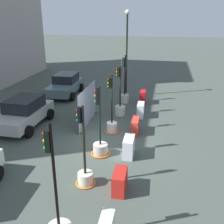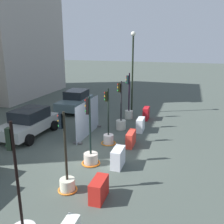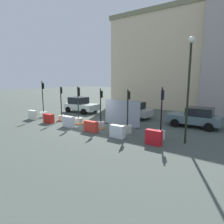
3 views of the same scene
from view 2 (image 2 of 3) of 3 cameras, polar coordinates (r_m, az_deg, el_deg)
name	(u,v)px [view 2 (image 2 of 3)]	position (r m, az deg, el deg)	size (l,w,h in m)	color
ground_plane	(99,152)	(13.26, -3.04, -9.08)	(120.00, 120.00, 0.00)	#454E47
traffic_light_1	(67,179)	(10.04, -10.27, -14.78)	(0.76, 0.76, 3.19)	beige
traffic_light_2	(91,155)	(11.89, -4.91, -9.68)	(0.88, 0.88, 3.27)	#BAAD9F
traffic_light_3	(108,135)	(14.07, -0.85, -5.27)	(0.83, 0.83, 3.18)	silver
traffic_light_4	(121,120)	(16.31, 2.04, -1.90)	(0.64, 0.64, 3.19)	beige
traffic_light_5	(129,110)	(18.65, 3.83, 0.44)	(0.59, 0.59, 3.41)	beige
construction_barrier_1	(99,189)	(9.50, -3.02, -17.25)	(1.02, 0.48, 0.80)	red
construction_barrier_2	(118,158)	(11.64, 1.38, -10.38)	(1.04, 0.48, 0.88)	silver
construction_barrier_3	(131,139)	(13.88, 4.33, -6.12)	(1.17, 0.38, 0.81)	red
construction_barrier_4	(140,125)	(16.11, 6.53, -2.93)	(1.03, 0.43, 0.85)	silver
construction_barrier_5	(146,113)	(18.55, 7.79, -0.34)	(0.98, 0.40, 0.92)	red
car_silver_hatchback	(29,122)	(16.06, -18.45, -2.25)	(4.21, 2.29, 1.63)	#AEB2AE
car_grey_saloon	(75,100)	(21.10, -8.39, 2.62)	(4.14, 2.30, 1.63)	slate
building_corner_block	(1,23)	(29.55, -23.99, 18.09)	(10.82, 8.86, 14.74)	#A7A098
street_lamp_post	(133,63)	(19.58, 4.76, 11.18)	(0.36, 0.36, 6.31)	black
site_fence_panel	(88,119)	(15.27, -5.52, -1.57)	(3.44, 0.50, 2.17)	#909CAA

